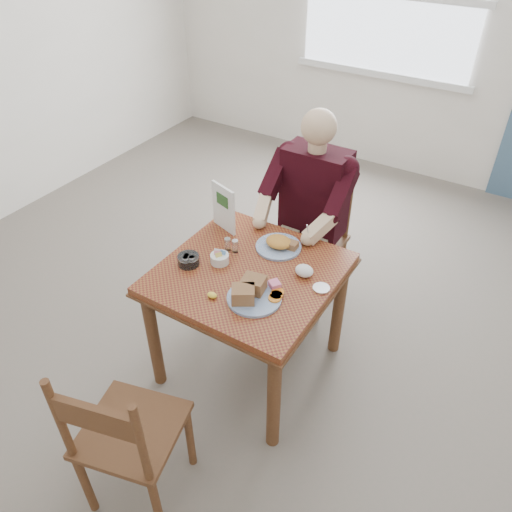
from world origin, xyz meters
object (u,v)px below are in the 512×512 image
Objects in this scene: chair_near at (126,437)px; far_plate at (280,244)px; diner at (309,201)px; table at (249,286)px; near_plate at (252,293)px; chair_far at (312,238)px.

far_plate is at bearing 87.20° from chair_near.
chair_near is 3.58× the size of far_plate.
far_plate is at bearing -84.73° from diner.
diner is at bearing 90.00° from table.
near_plate reaches higher than table.
chair_far is 0.69× the size of diner.
table is at bearing -99.06° from far_plate.
far_plate is at bearing -85.60° from chair_far.
chair_far is at bearing 94.40° from far_plate.
diner reaches higher than far_plate.
far_plate is (0.04, -0.45, -0.03)m from diner.
chair_near is 0.69× the size of diner.
chair_near is at bearing -91.11° from table.
table is 0.26m from near_plate.
table is 3.46× the size of far_plate.
chair_near reaches higher than table.
table is 0.99m from chair_near.
diner is at bearing 98.53° from near_plate.
diner is at bearing 89.35° from chair_near.
diner reaches higher than near_plate.
near_plate is 0.44m from far_plate.
chair_far is at bearing 90.00° from table.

